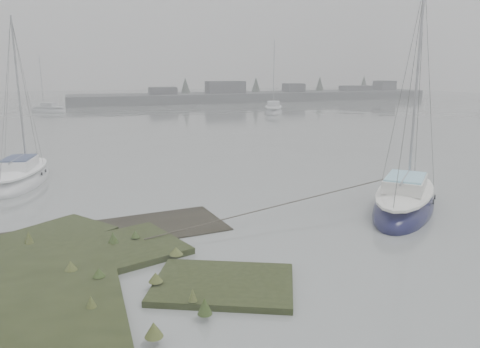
# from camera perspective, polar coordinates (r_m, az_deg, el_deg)

# --- Properties ---
(ground) EXTENTS (160.00, 160.00, 0.00)m
(ground) POSITION_cam_1_polar(r_m,az_deg,el_deg) (41.43, -15.41, 4.86)
(ground) COLOR slate
(ground) RESTS_ON ground
(far_shoreline) EXTENTS (60.00, 8.00, 4.15)m
(far_shoreline) POSITION_cam_1_polar(r_m,az_deg,el_deg) (78.78, 2.82, 9.53)
(far_shoreline) COLOR #4C4F51
(far_shoreline) RESTS_ON ground
(sailboat_main) EXTENTS (6.17, 6.10, 9.22)m
(sailboat_main) POSITION_cam_1_polar(r_m,az_deg,el_deg) (19.37, 19.40, -3.36)
(sailboat_main) COLOR black
(sailboat_main) RESTS_ON ground
(sailboat_white) EXTENTS (3.11, 6.24, 8.43)m
(sailboat_white) POSITION_cam_1_polar(r_m,az_deg,el_deg) (24.80, -25.00, -0.44)
(sailboat_white) COLOR silver
(sailboat_white) RESTS_ON ground
(sailboat_far_b) EXTENTS (4.56, 6.91, 9.29)m
(sailboat_far_b) POSITION_cam_1_polar(r_m,az_deg,el_deg) (57.31, 4.09, 7.69)
(sailboat_far_b) COLOR #A6ABAE
(sailboat_far_b) RESTS_ON ground
(sailboat_far_c) EXTENTS (5.14, 4.77, 7.46)m
(sailboat_far_c) POSITION_cam_1_polar(r_m,az_deg,el_deg) (63.53, -22.32, 7.23)
(sailboat_far_c) COLOR silver
(sailboat_far_c) RESTS_ON ground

